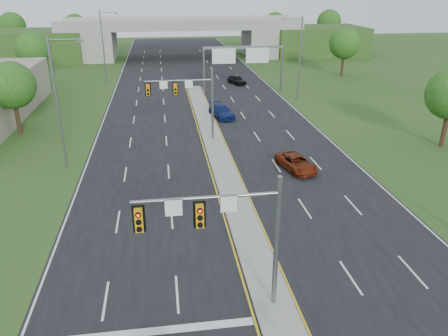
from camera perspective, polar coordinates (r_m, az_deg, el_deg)
name	(u,v)px	position (r m, az deg, el deg)	size (l,w,h in m)	color
ground	(273,305)	(22.88, 6.44, -17.30)	(240.00, 240.00, 0.00)	#2B4D1B
road	(203,114)	(54.08, -2.76, 7.12)	(24.00, 160.00, 0.02)	black
median	(215,146)	(42.70, -1.15, 2.90)	(2.00, 54.00, 0.16)	gray
lane_markings	(203,129)	(48.22, -2.75, 5.16)	(23.72, 160.00, 0.01)	gold
signal_mast_near	(229,226)	(19.68, 0.65, -7.62)	(6.62, 0.60, 7.00)	slate
signal_mast_far	(189,96)	(43.00, -4.56, 9.41)	(6.62, 0.60, 7.00)	slate
sign_gantry	(242,57)	(63.52, 2.43, 14.33)	(11.58, 0.44, 6.67)	slate
overpass	(182,40)	(97.58, -5.55, 16.26)	(80.00, 14.00, 8.10)	gray
lightpole_l_mid	(59,98)	(38.72, -20.78, 8.59)	(2.85, 0.25, 11.00)	slate
lightpole_l_far	(104,44)	(72.81, -15.38, 15.36)	(2.85, 0.25, 11.00)	slate
lightpole_r_far	(299,55)	(60.28, 9.72, 14.40)	(2.85, 0.25, 11.00)	slate
tree_l_near	(11,85)	(50.10, -26.01, 9.67)	(4.80, 4.80, 7.60)	#382316
tree_l_mid	(33,49)	(74.87, -23.71, 14.02)	(5.20, 5.20, 8.12)	#382316
tree_r_mid	(345,43)	(78.72, 15.49, 15.42)	(5.20, 5.20, 8.12)	#382316
tree_back_a	(12,26)	(115.98, -25.94, 16.37)	(6.00, 6.00, 8.85)	#382316
tree_back_b	(75,26)	(112.82, -18.84, 17.10)	(5.60, 5.60, 8.32)	#382316
tree_back_c	(275,24)	(114.89, 6.67, 18.19)	(5.60, 5.60, 8.32)	#382316
tree_back_d	(329,22)	(119.16, 13.55, 18.07)	(6.00, 6.00, 8.85)	#382316
car_far_a	(296,163)	(37.67, 9.43, 0.67)	(2.10, 4.55, 1.26)	#651E0A
car_far_b	(222,111)	(52.29, -0.32, 7.41)	(1.98, 4.87, 1.41)	#0D1B53
car_far_c	(237,80)	(70.56, 1.68, 11.46)	(1.60, 3.97, 1.35)	black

